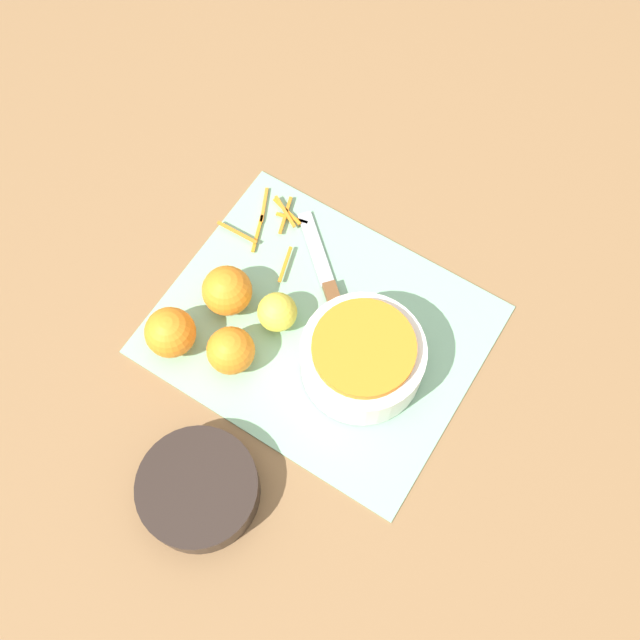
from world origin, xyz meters
TOP-DOWN VIEW (x-y plane):
  - ground_plane at (0.00, 0.00)m, footprint 4.00×4.00m
  - cutting_board at (0.00, 0.00)m, footprint 0.46×0.37m
  - bowl_speckled at (-0.08, 0.02)m, footprint 0.17×0.17m
  - bowl_dark at (0.01, 0.29)m, footprint 0.16×0.16m
  - knife at (0.00, -0.04)m, footprint 0.20×0.18m
  - orange_left at (0.08, 0.11)m, footprint 0.07×0.07m
  - orange_right at (0.14, 0.04)m, footprint 0.07×0.07m
  - orange_back at (0.17, 0.13)m, footprint 0.07×0.07m
  - lemon at (0.06, 0.02)m, footprint 0.06×0.06m
  - peel_pile at (0.16, -0.11)m, footprint 0.14×0.14m

SIDE VIEW (x-z plane):
  - ground_plane at x=0.00m, z-range 0.00..0.00m
  - cutting_board at x=0.00m, z-range 0.00..0.01m
  - peel_pile at x=0.16m, z-range 0.01..0.02m
  - knife at x=0.00m, z-range 0.00..0.02m
  - bowl_dark at x=0.01m, z-range 0.00..0.05m
  - lemon at x=0.06m, z-range 0.01..0.06m
  - orange_left at x=0.08m, z-range 0.01..0.08m
  - orange_back at x=0.17m, z-range 0.01..0.08m
  - orange_right at x=0.14m, z-range 0.01..0.08m
  - bowl_speckled at x=-0.08m, z-range 0.00..0.09m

